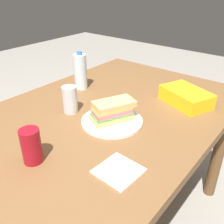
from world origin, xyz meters
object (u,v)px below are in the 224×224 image
object	(u,v)px
paper_plate	(112,121)
water_bottle_tall	(80,72)
soda_can_red	(31,146)
dining_table	(94,136)
soda_can_silver	(70,100)
chip_bag	(186,97)
sandwich	(113,111)

from	to	relation	value
paper_plate	water_bottle_tall	world-z (taller)	water_bottle_tall
paper_plate	soda_can_red	distance (m)	0.37
soda_can_red	paper_plate	bearing A→B (deg)	-7.37
dining_table	paper_plate	size ratio (longest dim) A/B	5.94
paper_plate	soda_can_silver	xyz separation A→B (m)	(-0.04, 0.21, 0.06)
dining_table	paper_plate	world-z (taller)	paper_plate
soda_can_red	chip_bag	distance (m)	0.75
dining_table	sandwich	size ratio (longest dim) A/B	7.46
sandwich	water_bottle_tall	world-z (taller)	water_bottle_tall
soda_can_red	sandwich	bearing A→B (deg)	-7.27
sandwich	soda_can_silver	world-z (taller)	soda_can_silver
sandwich	water_bottle_tall	size ratio (longest dim) A/B	1.01
sandwich	soda_can_red	size ratio (longest dim) A/B	1.68
soda_can_red	soda_can_silver	bearing A→B (deg)	26.66
dining_table	water_bottle_tall	xyz separation A→B (m)	(0.20, 0.28, 0.19)
chip_bag	paper_plate	bearing A→B (deg)	87.43
sandwich	soda_can_red	bearing A→B (deg)	172.73
dining_table	water_bottle_tall	size ratio (longest dim) A/B	7.55
water_bottle_tall	soda_can_silver	xyz separation A→B (m)	(-0.22, -0.16, -0.03)
dining_table	soda_can_silver	xyz separation A→B (m)	(-0.02, 0.12, 0.15)
dining_table	sandwich	world-z (taller)	sandwich
dining_table	soda_can_red	size ratio (longest dim) A/B	12.56
sandwich	chip_bag	xyz separation A→B (m)	(0.36, -0.16, -0.02)
soda_can_red	soda_can_silver	distance (m)	0.36
paper_plate	water_bottle_tall	distance (m)	0.41
dining_table	chip_bag	size ratio (longest dim) A/B	6.66
dining_table	sandwich	bearing A→B (deg)	-71.55
soda_can_red	water_bottle_tall	size ratio (longest dim) A/B	0.60
dining_table	soda_can_red	distance (m)	0.37
sandwich	soda_can_red	xyz separation A→B (m)	(-0.36, 0.05, 0.01)
sandwich	soda_can_silver	size ratio (longest dim) A/B	1.68
soda_can_red	water_bottle_tall	world-z (taller)	water_bottle_tall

